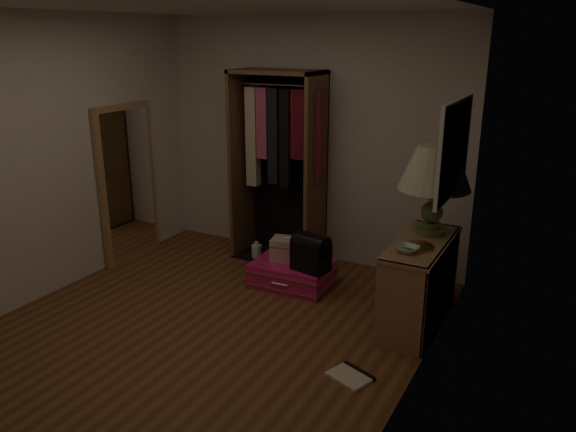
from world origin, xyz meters
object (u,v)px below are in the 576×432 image
(train_case, at_px, (288,249))
(table_lamp, at_px, (435,170))
(open_wardrobe, at_px, (282,151))
(black_bag, at_px, (311,251))
(floor_mirror, at_px, (128,183))
(pink_suitcase, at_px, (292,274))
(console_bookshelf, at_px, (420,279))
(white_jug, at_px, (257,251))

(train_case, distance_m, table_lamp, 1.69)
(open_wardrobe, bearing_deg, train_case, -55.77)
(open_wardrobe, distance_m, black_bag, 1.24)
(open_wardrobe, relative_size, black_bag, 5.39)
(table_lamp, bearing_deg, floor_mirror, -175.61)
(pink_suitcase, relative_size, black_bag, 2.11)
(open_wardrobe, height_order, floor_mirror, open_wardrobe)
(console_bookshelf, relative_size, train_case, 3.03)
(floor_mirror, bearing_deg, pink_suitcase, 5.27)
(console_bookshelf, height_order, black_bag, console_bookshelf)
(console_bookshelf, xyz_separation_m, black_bag, (-1.07, 0.06, 0.04))
(open_wardrobe, bearing_deg, white_jug, -143.22)
(black_bag, height_order, white_jug, black_bag)
(floor_mirror, relative_size, train_case, 4.60)
(console_bookshelf, xyz_separation_m, floor_mirror, (-3.24, -0.04, 0.46))
(open_wardrobe, height_order, pink_suitcase, open_wardrobe)
(table_lamp, bearing_deg, black_bag, -172.15)
(open_wardrobe, distance_m, pink_suitcase, 1.32)
(pink_suitcase, height_order, black_bag, black_bag)
(open_wardrobe, xyz_separation_m, white_jug, (-0.23, -0.17, -1.13))
(train_case, bearing_deg, floor_mirror, 174.57)
(console_bookshelf, xyz_separation_m, train_case, (-1.39, 0.19, -0.04))
(train_case, relative_size, black_bag, 0.97)
(train_case, xyz_separation_m, white_jug, (-0.60, 0.37, -0.27))
(console_bookshelf, distance_m, open_wardrobe, 2.07)
(white_jug, bearing_deg, console_bookshelf, -15.84)
(open_wardrobe, height_order, white_jug, open_wardrobe)
(table_lamp, height_order, white_jug, table_lamp)
(black_bag, distance_m, white_jug, 1.10)
(console_bookshelf, distance_m, white_jug, 2.09)
(table_lamp, bearing_deg, console_bookshelf, -91.22)
(pink_suitcase, bearing_deg, open_wardrobe, 124.33)
(floor_mirror, bearing_deg, open_wardrobe, 27.47)
(black_bag, bearing_deg, train_case, 169.75)
(console_bookshelf, bearing_deg, table_lamp, 88.78)
(console_bookshelf, height_order, table_lamp, table_lamp)
(pink_suitcase, bearing_deg, train_case, 143.35)
(console_bookshelf, relative_size, pink_suitcase, 1.39)
(floor_mirror, bearing_deg, table_lamp, 4.39)
(open_wardrobe, relative_size, table_lamp, 2.67)
(console_bookshelf, xyz_separation_m, open_wardrobe, (-1.75, 0.73, 0.82))
(black_bag, xyz_separation_m, table_lamp, (1.07, 0.15, 0.88))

